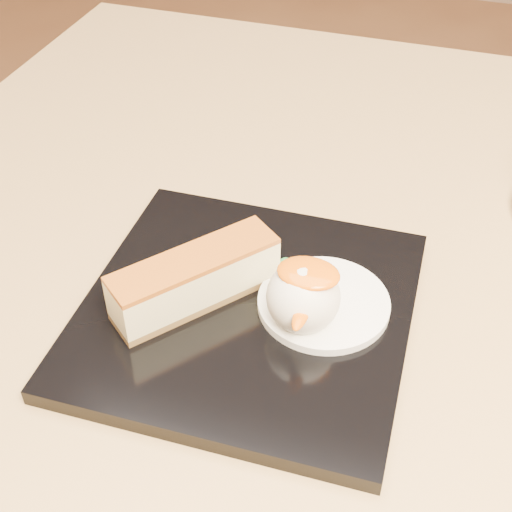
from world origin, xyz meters
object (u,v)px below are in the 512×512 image
(dessert_plate, at_px, (247,311))
(cheesecake, at_px, (195,279))
(table, at_px, (319,388))
(ice_cream_scoop, at_px, (303,297))

(dessert_plate, xyz_separation_m, cheesecake, (-0.04, -0.01, 0.02))
(table, bearing_deg, ice_cream_scoop, -90.99)
(table, height_order, cheesecake, cheesecake)
(dessert_plate, height_order, ice_cream_scoop, ice_cream_scoop)
(dessert_plate, bearing_deg, table, 62.15)
(table, bearing_deg, dessert_plate, -117.85)
(table, distance_m, cheesecake, 0.22)
(table, height_order, dessert_plate, dessert_plate)
(table, relative_size, dessert_plate, 3.64)
(table, xyz_separation_m, dessert_plate, (-0.04, -0.08, 0.16))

